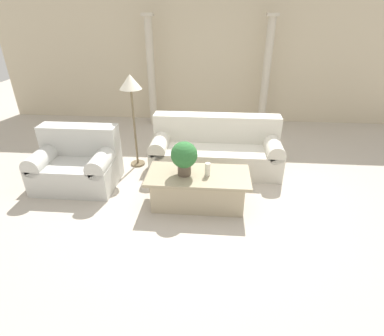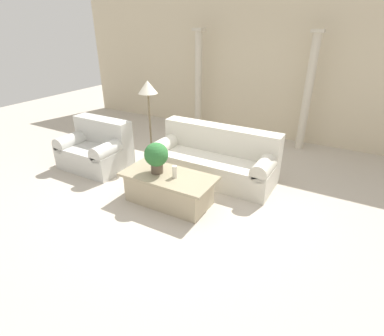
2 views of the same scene
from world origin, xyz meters
TOP-DOWN VIEW (x-y plane):
  - ground_plane at (0.00, 0.00)m, footprint 16.00×16.00m
  - wall_back at (0.00, 3.35)m, footprint 10.00×0.06m
  - sofa_long at (0.17, 0.76)m, footprint 2.14×0.86m
  - loveseat at (-1.96, 0.06)m, footprint 1.21×0.86m
  - coffee_table at (-0.05, -0.35)m, footprint 1.41×0.68m
  - potted_plant at (-0.24, -0.37)m, footprint 0.36×0.36m
  - pillar_candle at (0.07, -0.37)m, footprint 0.07×0.07m
  - floor_lamp at (-1.20, 0.76)m, footprint 0.35×0.35m
  - column_left at (-1.32, 2.90)m, footprint 0.24×0.24m
  - column_right at (1.21, 2.90)m, footprint 0.24×0.24m

SIDE VIEW (x-z plane):
  - ground_plane at x=0.00m, z-range 0.00..0.00m
  - coffee_table at x=-0.05m, z-range 0.01..0.47m
  - sofa_long at x=0.17m, z-range -0.09..0.79m
  - loveseat at x=-1.96m, z-range -0.08..0.80m
  - pillar_candle at x=0.07m, z-range 0.47..0.65m
  - potted_plant at x=-0.24m, z-range 0.51..0.98m
  - column_left at x=-1.32m, z-range 0.03..2.42m
  - column_right at x=1.21m, z-range 0.03..2.42m
  - floor_lamp at x=-1.20m, z-range 0.55..2.12m
  - wall_back at x=0.00m, z-range 0.00..3.20m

